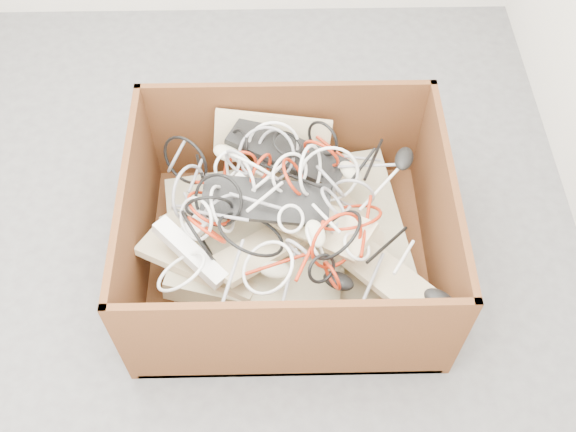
{
  "coord_description": "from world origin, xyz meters",
  "views": [
    {
      "loc": [
        0.27,
        -1.49,
        2.31
      ],
      "look_at": [
        0.29,
        -0.08,
        0.3
      ],
      "focal_mm": 41.69,
      "sensor_mm": 36.0,
      "label": 1
    }
  ],
  "objects_px": {
    "power_strip_left": "(214,210)",
    "vga_plug": "(356,226)",
    "cardboard_box": "(284,244)",
    "power_strip_right": "(190,252)"
  },
  "relations": [
    {
      "from": "cardboard_box",
      "to": "vga_plug",
      "type": "relative_size",
      "value": 25.49
    },
    {
      "from": "cardboard_box",
      "to": "power_strip_left",
      "type": "bearing_deg",
      "value": 178.68
    },
    {
      "from": "cardboard_box",
      "to": "power_strip_left",
      "type": "xyz_separation_m",
      "value": [
        -0.25,
        0.01,
        0.23
      ]
    },
    {
      "from": "power_strip_left",
      "to": "vga_plug",
      "type": "distance_m",
      "value": 0.51
    },
    {
      "from": "power_strip_left",
      "to": "power_strip_right",
      "type": "xyz_separation_m",
      "value": [
        -0.08,
        -0.17,
        -0.01
      ]
    },
    {
      "from": "power_strip_left",
      "to": "power_strip_right",
      "type": "bearing_deg",
      "value": -156.76
    },
    {
      "from": "cardboard_box",
      "to": "power_strip_left",
      "type": "height_order",
      "value": "cardboard_box"
    },
    {
      "from": "power_strip_right",
      "to": "vga_plug",
      "type": "height_order",
      "value": "power_strip_right"
    },
    {
      "from": "cardboard_box",
      "to": "power_strip_right",
      "type": "distance_m",
      "value": 0.42
    },
    {
      "from": "power_strip_left",
      "to": "vga_plug",
      "type": "height_order",
      "value": "power_strip_left"
    }
  ]
}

